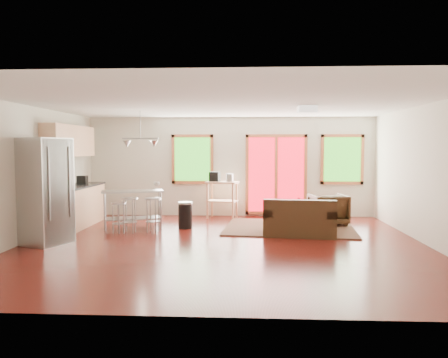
{
  "coord_description": "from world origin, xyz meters",
  "views": [
    {
      "loc": [
        0.44,
        -7.98,
        1.78
      ],
      "look_at": [
        0.0,
        0.3,
        1.2
      ],
      "focal_mm": 35.0,
      "sensor_mm": 36.0,
      "label": 1
    }
  ],
  "objects_px": {
    "kitchen_cart": "(221,187)",
    "armchair": "(328,208)",
    "coffee_table": "(306,214)",
    "island": "(133,202)",
    "ottoman": "(285,215)",
    "loveseat": "(299,221)",
    "refrigerator": "(44,191)",
    "rug": "(289,228)"
  },
  "relations": [
    {
      "from": "kitchen_cart",
      "to": "armchair",
      "type": "bearing_deg",
      "value": -19.25
    },
    {
      "from": "coffee_table",
      "to": "island",
      "type": "distance_m",
      "value": 3.88
    },
    {
      "from": "armchair",
      "to": "ottoman",
      "type": "xyz_separation_m",
      "value": [
        -0.96,
        0.3,
        -0.21
      ]
    },
    {
      "from": "armchair",
      "to": "loveseat",
      "type": "bearing_deg",
      "value": 48.45
    },
    {
      "from": "coffee_table",
      "to": "armchair",
      "type": "xyz_separation_m",
      "value": [
        0.57,
        0.45,
        0.08
      ]
    },
    {
      "from": "loveseat",
      "to": "island",
      "type": "xyz_separation_m",
      "value": [
        -3.63,
        0.64,
        0.28
      ]
    },
    {
      "from": "ottoman",
      "to": "refrigerator",
      "type": "bearing_deg",
      "value": -151.5
    },
    {
      "from": "ottoman",
      "to": "kitchen_cart",
      "type": "relative_size",
      "value": 0.49
    },
    {
      "from": "loveseat",
      "to": "refrigerator",
      "type": "height_order",
      "value": "refrigerator"
    },
    {
      "from": "ottoman",
      "to": "refrigerator",
      "type": "height_order",
      "value": "refrigerator"
    },
    {
      "from": "loveseat",
      "to": "ottoman",
      "type": "relative_size",
      "value": 2.63
    },
    {
      "from": "island",
      "to": "kitchen_cart",
      "type": "distance_m",
      "value": 2.42
    },
    {
      "from": "rug",
      "to": "coffee_table",
      "type": "relative_size",
      "value": 2.7
    },
    {
      "from": "rug",
      "to": "armchair",
      "type": "xyz_separation_m",
      "value": [
        0.94,
        0.46,
        0.39
      ]
    },
    {
      "from": "loveseat",
      "to": "coffee_table",
      "type": "distance_m",
      "value": 0.83
    },
    {
      "from": "armchair",
      "to": "island",
      "type": "distance_m",
      "value": 4.48
    },
    {
      "from": "rug",
      "to": "loveseat",
      "type": "bearing_deg",
      "value": -80.29
    },
    {
      "from": "island",
      "to": "kitchen_cart",
      "type": "height_order",
      "value": "kitchen_cart"
    },
    {
      "from": "armchair",
      "to": "coffee_table",
      "type": "bearing_deg",
      "value": 29.89
    },
    {
      "from": "kitchen_cart",
      "to": "ottoman",
      "type": "bearing_deg",
      "value": -20.46
    },
    {
      "from": "coffee_table",
      "to": "ottoman",
      "type": "height_order",
      "value": "ottoman"
    },
    {
      "from": "refrigerator",
      "to": "kitchen_cart",
      "type": "height_order",
      "value": "refrigerator"
    },
    {
      "from": "rug",
      "to": "island",
      "type": "xyz_separation_m",
      "value": [
        -3.49,
        -0.13,
        0.57
      ]
    },
    {
      "from": "coffee_table",
      "to": "armchair",
      "type": "height_order",
      "value": "armchair"
    },
    {
      "from": "loveseat",
      "to": "armchair",
      "type": "relative_size",
      "value": 1.9
    },
    {
      "from": "ottoman",
      "to": "kitchen_cart",
      "type": "bearing_deg",
      "value": 159.54
    },
    {
      "from": "loveseat",
      "to": "island",
      "type": "bearing_deg",
      "value": 176.72
    },
    {
      "from": "coffee_table",
      "to": "refrigerator",
      "type": "relative_size",
      "value": 0.53
    },
    {
      "from": "rug",
      "to": "kitchen_cart",
      "type": "xyz_separation_m",
      "value": [
        -1.6,
        1.35,
        0.8
      ]
    },
    {
      "from": "ottoman",
      "to": "loveseat",
      "type": "bearing_deg",
      "value": -84.37
    },
    {
      "from": "ottoman",
      "to": "island",
      "type": "height_order",
      "value": "island"
    },
    {
      "from": "rug",
      "to": "coffee_table",
      "type": "height_order",
      "value": "coffee_table"
    },
    {
      "from": "coffee_table",
      "to": "kitchen_cart",
      "type": "distance_m",
      "value": 2.43
    },
    {
      "from": "coffee_table",
      "to": "refrigerator",
      "type": "height_order",
      "value": "refrigerator"
    },
    {
      "from": "loveseat",
      "to": "island",
      "type": "height_order",
      "value": "island"
    },
    {
      "from": "rug",
      "to": "armchair",
      "type": "distance_m",
      "value": 1.12
    },
    {
      "from": "refrigerator",
      "to": "island",
      "type": "bearing_deg",
      "value": 75.89
    },
    {
      "from": "rug",
      "to": "island",
      "type": "relative_size",
      "value": 1.96
    },
    {
      "from": "rug",
      "to": "island",
      "type": "distance_m",
      "value": 3.54
    },
    {
      "from": "island",
      "to": "kitchen_cart",
      "type": "xyz_separation_m",
      "value": [
        1.89,
        1.48,
        0.23
      ]
    },
    {
      "from": "rug",
      "to": "armchair",
      "type": "relative_size",
      "value": 3.51
    },
    {
      "from": "rug",
      "to": "kitchen_cart",
      "type": "bearing_deg",
      "value": 139.81
    }
  ]
}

